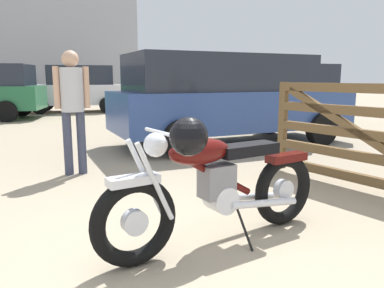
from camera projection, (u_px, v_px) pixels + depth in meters
The scene contains 8 objects.
ground_plane at pixel (185, 265), 2.65m from camera, with size 80.00×80.00×0.00m, color gray.
vintage_motorcycle at pixel (215, 185), 2.90m from camera, with size 2.02×0.91×1.07m.
bystander at pixel (72, 100), 5.00m from camera, with size 0.46×0.30×1.66m.
red_hatchback_near at pixel (77, 88), 14.66m from camera, with size 3.95×1.93×1.78m.
pale_sedan_back at pixel (273, 90), 11.90m from camera, with size 4.83×2.27×1.74m.
silver_sedan_mid at pixel (191, 86), 17.22m from camera, with size 4.82×2.23×1.74m.
blue_hatchback_right at pixel (228, 97), 7.38m from camera, with size 4.92×2.51×1.74m.
industrial_building at pixel (32, 33), 28.66m from camera, with size 15.44×11.35×20.58m.
Camera 1 is at (-0.60, -2.39, 1.30)m, focal length 35.16 mm.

